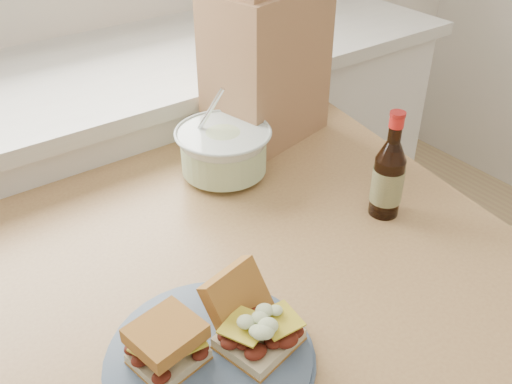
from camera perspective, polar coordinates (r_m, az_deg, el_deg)
cabinet_run at (r=1.80m, az=-17.97°, el=-3.34°), size 2.50×0.64×0.94m
dining_table at (r=1.16m, az=-0.48°, el=-10.64°), size 1.13×1.13×0.83m
plate at (r=0.89m, az=-4.63°, el=-16.16°), size 0.31×0.31×0.02m
sandwich_left at (r=0.85m, az=-8.90°, el=-14.79°), size 0.11×0.10×0.07m
sandwich_right at (r=0.88m, az=-0.46°, el=-12.67°), size 0.13×0.17×0.09m
coleslaw_bowl at (r=1.27m, az=-3.25°, el=3.90°), size 0.21×0.21×0.21m
beer_bottle at (r=1.16m, az=13.08°, el=1.45°), size 0.06×0.06×0.23m
knife at (r=1.32m, az=13.31°, el=1.63°), size 0.16×0.09×0.01m
paper_bag at (r=1.39m, az=1.05°, el=12.54°), size 0.31×0.24×0.37m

